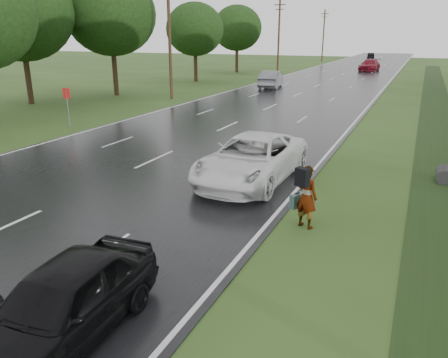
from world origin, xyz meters
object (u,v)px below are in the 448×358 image
pedestrian (306,196)px  silver_sedan (271,79)px  road_sign (67,100)px  white_pickup (252,159)px  dark_sedan (62,304)px

pedestrian → silver_sedan: (-11.63, 32.12, -0.04)m
road_sign → white_pickup: road_sign is taller
road_sign → dark_sedan: (13.57, -14.79, -0.87)m
white_pickup → silver_sedan: 30.22m
white_pickup → dark_sedan: white_pickup is taller
dark_sedan → road_sign: bearing=129.6°
white_pickup → pedestrian: bearing=-46.7°
road_sign → pedestrian: (16.24, -8.20, -0.70)m
pedestrian → white_pickup: size_ratio=0.30×
white_pickup → dark_sedan: (0.16, -9.79, -0.11)m
white_pickup → silver_sedan: (-8.81, 28.91, 0.02)m
pedestrian → road_sign: bearing=-5.5°
road_sign → white_pickup: size_ratio=0.38×
silver_sedan → road_sign: bearing=70.8°
pedestrian → silver_sedan: bearing=-48.8°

